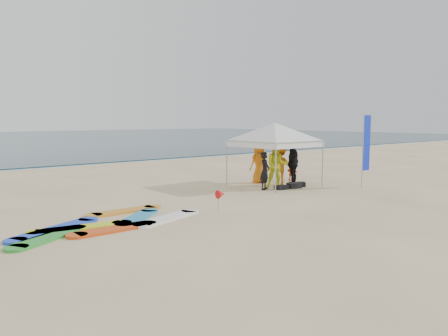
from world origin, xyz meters
TOP-DOWN VIEW (x-y plane):
  - ground at (0.00, 0.00)m, footprint 120.00×120.00m
  - shoreline_foam at (0.00, 18.20)m, footprint 160.00×1.20m
  - person_black_a at (2.88, 3.63)m, footprint 0.67×0.58m
  - person_yellow at (3.56, 3.61)m, footprint 1.20×1.17m
  - person_orange_a at (4.37, 4.17)m, footprint 1.27×1.23m
  - person_black_b at (4.70, 3.71)m, footprint 1.23×0.85m
  - person_orange_b at (4.08, 5.18)m, footprint 0.96×0.68m
  - person_seated at (5.69, 4.67)m, footprint 0.39×0.80m
  - canopy_tent at (3.97, 4.14)m, footprint 4.15×4.15m
  - feather_flag at (6.62, 1.35)m, footprint 0.53×0.04m
  - marker_pennant at (-1.05, 1.70)m, footprint 0.28×0.28m
  - gear_pile at (4.15, 3.19)m, footprint 1.79×0.71m
  - surfboard_spread at (-4.81, 2.12)m, footprint 5.41×2.57m

SIDE VIEW (x-z plane):
  - ground at x=0.00m, z-range 0.00..0.00m
  - shoreline_foam at x=0.00m, z-range 0.00..0.01m
  - surfboard_spread at x=-4.81m, z-range 0.00..0.07m
  - gear_pile at x=4.15m, z-range -0.01..0.21m
  - person_seated at x=5.69m, z-range 0.00..0.82m
  - marker_pennant at x=-1.05m, z-range 0.18..0.81m
  - person_black_a at x=2.88m, z-range 0.00..1.55m
  - person_orange_a at x=4.37m, z-range 0.00..1.74m
  - person_orange_b at x=4.08m, z-range 0.00..1.86m
  - person_black_b at x=4.70m, z-range 0.00..1.94m
  - person_yellow at x=3.56m, z-range 0.00..1.94m
  - feather_flag at x=6.62m, z-range 0.27..3.42m
  - canopy_tent at x=3.97m, z-range 1.16..4.29m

